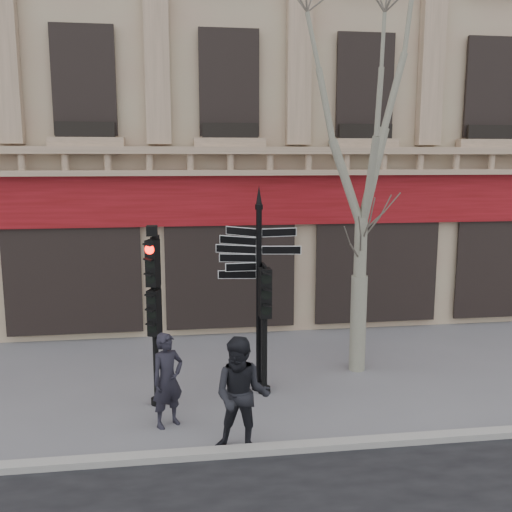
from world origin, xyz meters
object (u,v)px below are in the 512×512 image
at_px(traffic_signal_main, 154,294).
at_px(pedestrian_b, 242,396).
at_px(fingerpost, 259,255).
at_px(traffic_signal_secondary, 265,307).
at_px(pedestrian_a, 168,380).
at_px(plane_tree, 365,102).

distance_m(traffic_signal_main, pedestrian_b, 2.74).
relative_size(fingerpost, traffic_signal_secondary, 1.62).
bearing_deg(traffic_signal_secondary, fingerpost, 111.56).
relative_size(traffic_signal_main, pedestrian_a, 2.04).
relative_size(traffic_signal_secondary, plane_tree, 0.31).
bearing_deg(pedestrian_b, traffic_signal_main, 140.10).
bearing_deg(pedestrian_b, fingerpost, 90.73).
distance_m(fingerpost, pedestrian_a, 2.98).
height_order(plane_tree, pedestrian_b, plane_tree).
bearing_deg(traffic_signal_secondary, plane_tree, 22.27).
bearing_deg(pedestrian_b, plane_tree, 62.67).
xyz_separation_m(traffic_signal_secondary, pedestrian_a, (-1.89, -1.17, -0.94)).
xyz_separation_m(plane_tree, pedestrian_a, (-4.13, -2.14, -4.96)).
height_order(fingerpost, plane_tree, plane_tree).
xyz_separation_m(fingerpost, plane_tree, (2.32, 0.77, 3.02)).
height_order(traffic_signal_main, plane_tree, plane_tree).
bearing_deg(plane_tree, pedestrian_a, -152.66).
bearing_deg(plane_tree, fingerpost, -161.74).
bearing_deg(traffic_signal_secondary, pedestrian_a, -149.38).
distance_m(traffic_signal_main, plane_tree, 5.80).
height_order(traffic_signal_main, traffic_signal_secondary, traffic_signal_main).
bearing_deg(pedestrian_a, plane_tree, -6.00).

